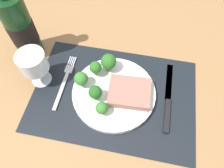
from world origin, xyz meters
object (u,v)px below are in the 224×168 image
steak (130,91)px  fork (65,81)px  knife (168,102)px  wine_bottle (20,27)px  wine_glass (33,63)px  plate (114,93)px

steak → fork: (-19.96, 1.04, -2.53)cm
knife → wine_bottle: bearing=168.9°
steak → knife: size_ratio=0.51×
fork → wine_glass: bearing=-173.8°
plate → wine_bottle: bearing=160.2°
plate → knife: (15.74, 0.53, -0.50)cm
plate → fork: bearing=174.8°
plate → knife: plate is taller
steak → wine_bottle: wine_bottle is taller
plate → wine_glass: bearing=177.8°
steak → wine_glass: bearing=179.0°
steak → knife: bearing=0.8°
plate → fork: plate is taller
fork → wine_glass: (-7.24, -0.55, 7.75)cm
knife → wine_glass: size_ratio=1.95×
plate → knife: size_ratio=1.05×
plate → fork: (-15.53, 1.42, -0.55)cm
wine_glass → wine_bottle: bearing=125.7°
plate → steak: bearing=4.9°
fork → wine_glass: size_ratio=1.63×
steak → wine_bottle: size_ratio=0.38×
wine_glass → plate: bearing=-2.2°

